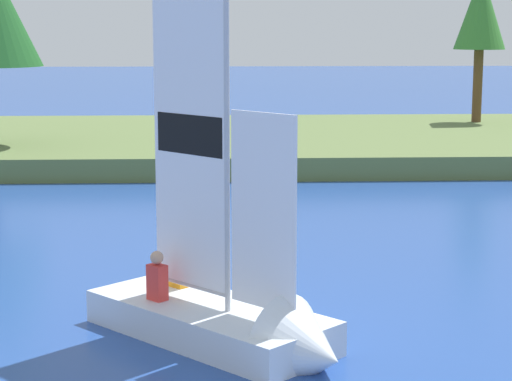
# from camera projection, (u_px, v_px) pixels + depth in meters

# --- Properties ---
(shore_bank) EXTENTS (80.00, 13.50, 0.71)m
(shore_bank) POSITION_uv_depth(u_px,v_px,m) (263.00, 142.00, 34.26)
(shore_bank) COLOR #5B703D
(shore_bank) RESTS_ON ground
(shoreline_tree_midleft) EXTENTS (2.04, 2.04, 5.98)m
(shoreline_tree_midleft) POSITION_uv_depth(u_px,v_px,m) (481.00, 12.00, 37.13)
(shoreline_tree_midleft) COLOR brown
(shoreline_tree_midleft) RESTS_ON shore_bank
(sailboat) EXTENTS (4.11, 4.21, 6.34)m
(sailboat) POSITION_uv_depth(u_px,v_px,m) (243.00, 319.00, 13.34)
(sailboat) COLOR silver
(sailboat) RESTS_ON ground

